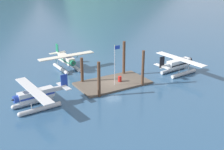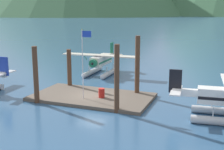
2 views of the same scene
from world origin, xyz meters
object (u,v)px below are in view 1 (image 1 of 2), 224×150
at_px(flagpole, 115,61).
at_px(seaplane_white_stbd_aft, 179,65).
at_px(seaplane_silver_port_aft, 36,97).
at_px(seaplane_cream_bow_left, 66,61).
at_px(fuel_drum, 120,79).

xyz_separation_m(flagpole, seaplane_white_stbd_aft, (12.70, -0.49, -2.72)).
xyz_separation_m(seaplane_white_stbd_aft, seaplane_silver_port_aft, (-25.55, -0.38, 0.00)).
relative_size(seaplane_cream_bow_left, seaplane_silver_port_aft, 1.00).
bearing_deg(seaplane_cream_bow_left, fuel_drum, -66.73).
xyz_separation_m(seaplane_cream_bow_left, seaplane_silver_port_aft, (-9.59, -12.54, 0.00)).
distance_m(flagpole, seaplane_cream_bow_left, 12.41).
bearing_deg(seaplane_cream_bow_left, seaplane_silver_port_aft, -127.40).
bearing_deg(seaplane_cream_bow_left, flagpole, -74.36).
bearing_deg(flagpole, seaplane_silver_port_aft, -176.10).
bearing_deg(fuel_drum, flagpole, -148.10).
xyz_separation_m(flagpole, fuel_drum, (1.38, 0.86, -3.56)).
distance_m(flagpole, seaplane_silver_port_aft, 13.17).
height_order(flagpole, seaplane_white_stbd_aft, flagpole).
bearing_deg(fuel_drum, seaplane_cream_bow_left, 113.27).
height_order(flagpole, seaplane_silver_port_aft, flagpole).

